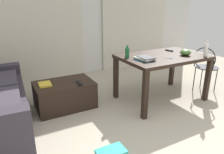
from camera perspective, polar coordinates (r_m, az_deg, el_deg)
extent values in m
plane|color=#B2A893|center=(3.50, 8.55, -7.45)|extent=(8.05, 8.05, 0.00)
cube|color=silver|center=(4.94, -5.77, 16.73)|extent=(6.02, 0.10, 2.69)
cube|color=beige|center=(4.54, -19.20, 13.92)|extent=(1.80, 0.03, 2.43)
cube|color=beige|center=(5.43, 6.34, 15.57)|extent=(1.80, 0.03, 2.43)
cube|color=black|center=(3.41, -12.60, -4.67)|extent=(0.87, 0.58, 0.41)
cube|color=black|center=(3.53, 13.50, 5.30)|extent=(1.37, 0.92, 0.05)
cube|color=black|center=(2.97, 8.87, -4.92)|extent=(0.07, 0.07, 0.72)
cube|color=black|center=(3.83, 24.27, -0.79)|extent=(0.07, 0.07, 0.72)
cube|color=black|center=(3.60, 1.04, -0.26)|extent=(0.07, 0.07, 0.72)
cube|color=black|center=(4.34, 15.87, 2.45)|extent=(0.07, 0.07, 0.72)
cylinder|color=black|center=(4.17, 24.15, 2.42)|extent=(0.39, 0.39, 0.02)
cylinder|color=black|center=(4.31, 26.14, -0.73)|extent=(0.02, 0.02, 0.46)
cylinder|color=black|center=(4.41, 22.94, 0.18)|extent=(0.02, 0.02, 0.46)
cylinder|color=black|center=(4.07, 24.56, -1.60)|extent=(0.02, 0.02, 0.46)
cylinder|color=black|center=(4.18, 21.22, -0.62)|extent=(0.02, 0.02, 0.46)
torus|color=black|center=(4.00, 23.65, 4.57)|extent=(0.10, 0.38, 0.39)
cylinder|color=black|center=(3.96, 25.62, 2.82)|extent=(0.02, 0.02, 0.18)
cylinder|color=black|center=(4.10, 21.41, 3.90)|extent=(0.02, 0.02, 0.18)
cylinder|color=#195B2D|center=(3.27, 4.12, 6.49)|extent=(0.07, 0.07, 0.15)
cylinder|color=#195B2D|center=(3.25, 4.16, 8.13)|extent=(0.03, 0.03, 0.04)
cylinder|color=beige|center=(3.65, 23.96, 6.60)|extent=(0.06, 0.06, 0.20)
cylinder|color=beige|center=(3.62, 24.23, 8.53)|extent=(0.02, 0.02, 0.05)
ellipsoid|color=#477033|center=(3.61, 19.16, 6.28)|extent=(0.17, 0.17, 0.10)
cube|color=#1E668C|center=(3.17, 8.73, 4.69)|extent=(0.24, 0.28, 0.02)
cube|color=silver|center=(3.18, 8.81, 5.08)|extent=(0.25, 0.30, 0.02)
cube|color=#4C4C51|center=(3.16, 9.03, 5.31)|extent=(0.20, 0.26, 0.01)
cube|color=#232326|center=(3.87, 15.15, 6.95)|extent=(0.06, 0.15, 0.03)
cube|color=#9EA0A5|center=(3.35, 14.69, 4.92)|extent=(0.07, 0.05, 0.00)
torus|color=#3372B2|center=(3.36, 15.70, 4.88)|extent=(0.03, 0.03, 0.00)
cube|color=#9EA0A5|center=(3.36, 14.69, 4.97)|extent=(0.06, 0.07, 0.00)
torus|color=#3372B2|center=(3.35, 15.70, 4.85)|extent=(0.03, 0.03, 0.00)
cube|color=black|center=(3.23, -8.81, -1.64)|extent=(0.06, 0.18, 0.02)
cube|color=gold|center=(3.30, -17.60, -1.86)|extent=(0.19, 0.23, 0.03)
cube|color=teal|center=(2.29, -0.22, -19.41)|extent=(0.30, 0.19, 0.02)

